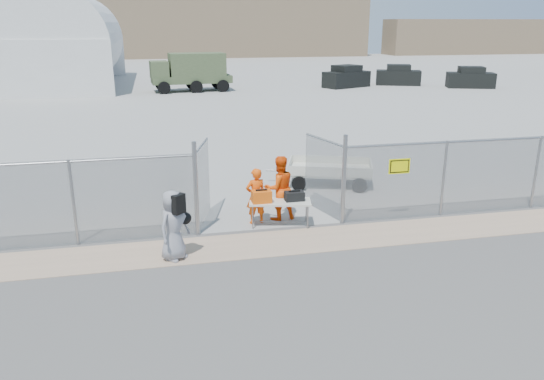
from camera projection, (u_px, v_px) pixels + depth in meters
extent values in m
plane|color=#504C4C|center=(290.00, 259.00, 12.50)|extent=(160.00, 160.00, 0.00)
cube|color=#999894|center=(184.00, 80.00, 51.62)|extent=(160.00, 80.00, 0.01)
cube|color=tan|center=(280.00, 243.00, 13.43)|extent=(44.00, 1.60, 0.01)
cube|color=#EC5C0F|center=(261.00, 196.00, 14.25)|extent=(0.52, 0.35, 0.33)
cube|color=black|center=(294.00, 196.00, 14.40)|extent=(0.53, 0.31, 0.25)
imported|color=#F9510A|center=(256.00, 196.00, 14.52)|extent=(0.64, 0.48, 1.58)
imported|color=#F9510A|center=(279.00, 188.00, 14.80)|extent=(1.00, 0.83, 1.84)
imported|color=gray|center=(174.00, 225.00, 12.28)|extent=(0.97, 0.96, 1.69)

